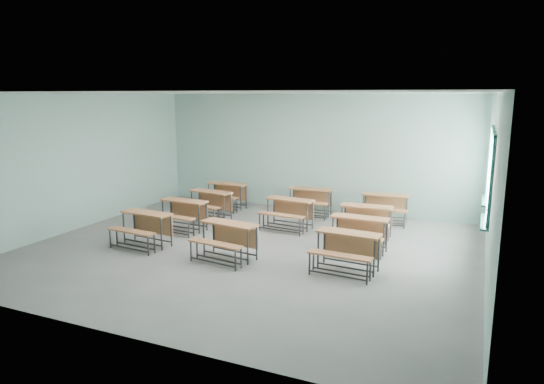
{
  "coord_description": "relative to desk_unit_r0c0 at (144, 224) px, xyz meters",
  "views": [
    {
      "loc": [
        4.29,
        -8.66,
        3.15
      ],
      "look_at": [
        -0.01,
        1.2,
        1.0
      ],
      "focal_mm": 32.0,
      "sensor_mm": 36.0,
      "label": 1
    }
  ],
  "objects": [
    {
      "name": "room",
      "position": [
        2.24,
        0.71,
        1.12
      ],
      "size": [
        9.04,
        8.04,
        3.24
      ],
      "color": "gray",
      "rests_on": "ground"
    },
    {
      "name": "desk_unit_r0c0",
      "position": [
        0.0,
        0.0,
        0.0
      ],
      "size": [
        1.22,
        0.88,
        0.72
      ],
      "rotation": [
        0.0,
        0.0,
        -0.09
      ],
      "color": "#A06139",
      "rests_on": "ground"
    },
    {
      "name": "desk_unit_r0c1",
      "position": [
        2.02,
        -0.05,
        0.0
      ],
      "size": [
        1.25,
        0.92,
        0.72
      ],
      "rotation": [
        0.0,
        0.0,
        -0.14
      ],
      "color": "#A06139",
      "rests_on": "ground"
    },
    {
      "name": "desk_unit_r0c2",
      "position": [
        4.33,
        0.23,
        0.0
      ],
      "size": [
        1.2,
        0.85,
        0.72
      ],
      "rotation": [
        0.0,
        0.0,
        -0.07
      ],
      "color": "#A06139",
      "rests_on": "ground"
    },
    {
      "name": "desk_unit_r1c0",
      "position": [
        0.05,
        1.35,
        0.0
      ],
      "size": [
        1.2,
        0.84,
        0.72
      ],
      "rotation": [
        0.0,
        0.0,
        -0.06
      ],
      "color": "#A06139",
      "rests_on": "ground"
    },
    {
      "name": "desk_unit_r1c2",
      "position": [
        4.26,
        1.41,
        0.0
      ],
      "size": [
        1.17,
        0.8,
        0.72
      ],
      "rotation": [
        0.0,
        0.0,
        -0.02
      ],
      "color": "#A06139",
      "rests_on": "ground"
    },
    {
      "name": "desk_unit_r2c0",
      "position": [
        0.06,
        2.55,
        0.0
      ],
      "size": [
        1.25,
        0.92,
        0.72
      ],
      "rotation": [
        0.0,
        0.0,
        -0.14
      ],
      "color": "#A06139",
      "rests_on": "ground"
    },
    {
      "name": "desk_unit_r2c1",
      "position": [
        2.3,
        2.49,
        0.0
      ],
      "size": [
        1.22,
        0.88,
        0.72
      ],
      "rotation": [
        0.0,
        0.0,
        -0.1
      ],
      "color": "#A06139",
      "rests_on": "ground"
    },
    {
      "name": "desk_unit_r2c2",
      "position": [
        4.17,
        2.49,
        0.0
      ],
      "size": [
        1.17,
        0.81,
        0.72
      ],
      "rotation": [
        0.0,
        0.0,
        0.03
      ],
      "color": "#A06139",
      "rests_on": "ground"
    },
    {
      "name": "desk_unit_r3c0",
      "position": [
        -0.1,
        3.74,
        0.0
      ],
      "size": [
        1.19,
        0.83,
        0.72
      ],
      "rotation": [
        0.0,
        0.0,
        -0.05
      ],
      "color": "#A06139",
      "rests_on": "ground"
    },
    {
      "name": "desk_unit_r3c1",
      "position": [
        2.33,
        3.96,
        0.0
      ],
      "size": [
        1.19,
        0.84,
        0.72
      ],
      "rotation": [
        0.0,
        0.0,
        0.06
      ],
      "color": "#A06139",
      "rests_on": "ground"
    },
    {
      "name": "desk_unit_r3c2",
      "position": [
        4.31,
        3.98,
        0.0
      ],
      "size": [
        1.21,
        0.86,
        0.72
      ],
      "rotation": [
        0.0,
        0.0,
        0.08
      ],
      "color": "#A06139",
      "rests_on": "ground"
    }
  ]
}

